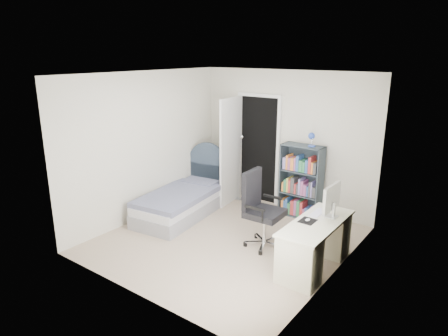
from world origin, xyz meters
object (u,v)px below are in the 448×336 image
Objects in this scene: nightstand at (213,179)px; floor_lamp at (241,174)px; bed at (183,200)px; bookcase at (301,184)px; office_chair at (260,205)px; desk at (316,242)px.

nightstand is 0.42× the size of floor_lamp.
bed is 1.29× the size of bookcase.
office_chair is at bearing -6.60° from bed.
floor_lamp is at bearing 178.51° from bookcase.
desk is at bearing -33.97° from floor_lamp.
bed is at bearing 173.26° from desk.
bookcase is 1.12× the size of desk.
floor_lamp is 1.14× the size of office_chair.
desk is at bearing -6.98° from office_chair.
bookcase is at bearing -1.49° from floor_lamp.
bookcase is (1.70, 1.16, 0.32)m from bed.
floor_lamp is 1.89m from office_chair.
office_chair reaches higher than nightstand.
bookcase reaches higher than desk.
bookcase reaches higher than bed.
office_chair is at bearing -34.30° from nightstand.
desk is (2.64, -0.31, 0.11)m from bed.
desk is (2.80, -1.38, 0.01)m from nightstand.
office_chair is (1.69, -0.20, 0.37)m from bed.
nightstand is 2.25m from office_chair.
bed and office_chair have the same top height.
nightstand is at bearing 145.70° from office_chair.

